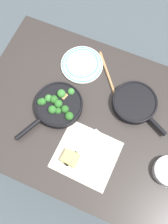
{
  "coord_description": "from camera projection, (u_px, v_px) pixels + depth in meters",
  "views": [
    {
      "loc": [
        0.18,
        -0.41,
        2.02
      ],
      "look_at": [
        0.0,
        0.0,
        0.75
      ],
      "focal_mm": 40.0,
      "sensor_mm": 36.0,
      "label": 1
    }
  ],
  "objects": [
    {
      "name": "parchment_sheet",
      "position": [
        86.0,
        155.0,
        1.29
      ],
      "size": [
        0.32,
        0.29,
        0.0
      ],
      "color": "silver",
      "rests_on": "dining_table_red"
    },
    {
      "name": "ground_plane",
      "position": [
        84.0,
        142.0,
        2.05
      ],
      "size": [
        14.0,
        14.0,
        0.0
      ],
      "primitive_type": "plane",
      "color": "#424C51"
    },
    {
      "name": "skillet_broccoli",
      "position": [
        58.0,
        105.0,
        1.35
      ],
      "size": [
        0.26,
        0.39,
        0.08
      ],
      "rotation": [
        0.0,
        0.0,
        4.27
      ],
      "color": "black",
      "rests_on": "dining_table_red"
    },
    {
      "name": "cheese_block",
      "position": [
        71.0,
        158.0,
        1.26
      ],
      "size": [
        0.08,
        0.08,
        0.04
      ],
      "color": "#E0C15B",
      "rests_on": "dining_table_red"
    },
    {
      "name": "wooden_spoon",
      "position": [
        113.0,
        89.0,
        1.4
      ],
      "size": [
        0.27,
        0.33,
        0.02
      ],
      "rotation": [
        0.0,
        0.0,
        5.39
      ],
      "color": "#A87A4C",
      "rests_on": "dining_table_red"
    },
    {
      "name": "dining_table_red",
      "position": [
        84.0,
        118.0,
        1.44
      ],
      "size": [
        1.2,
        0.92,
        0.73
      ],
      "color": "#2D2826",
      "rests_on": "ground_plane"
    },
    {
      "name": "dinner_plate_stack",
      "position": [
        82.0,
        64.0,
        1.45
      ],
      "size": [
        0.25,
        0.25,
        0.03
      ],
      "color": "silver",
      "rests_on": "dining_table_red"
    },
    {
      "name": "grater_knife",
      "position": [
        77.0,
        152.0,
        1.28
      ],
      "size": [
        0.11,
        0.24,
        0.02
      ],
      "rotation": [
        0.0,
        0.0,
        1.23
      ],
      "color": "silver",
      "rests_on": "dining_table_red"
    },
    {
      "name": "prep_bowl_steel",
      "position": [
        168.0,
        171.0,
        1.24
      ],
      "size": [
        0.15,
        0.15,
        0.05
      ],
      "color": "#B7B7BC",
      "rests_on": "dining_table_red"
    },
    {
      "name": "skillet_eggs",
      "position": [
        135.0,
        103.0,
        1.36
      ],
      "size": [
        0.34,
        0.25,
        0.05
      ],
      "rotation": [
        0.0,
        0.0,
        5.8
      ],
      "color": "black",
      "rests_on": "dining_table_red"
    }
  ]
}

